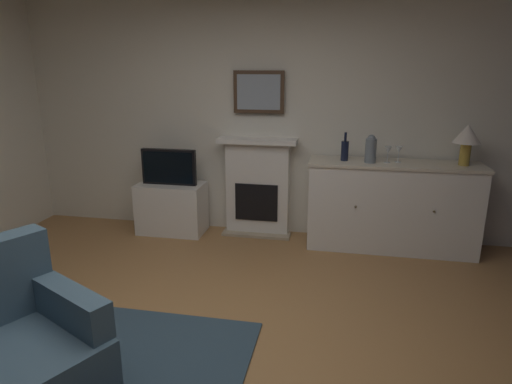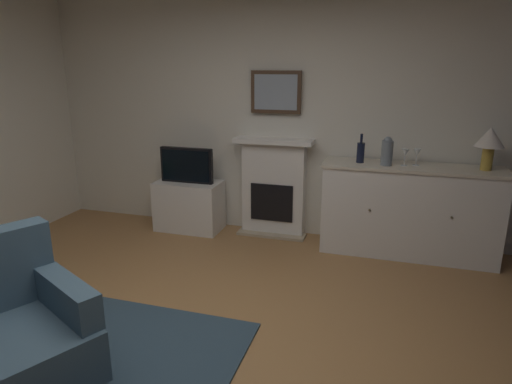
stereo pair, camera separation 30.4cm
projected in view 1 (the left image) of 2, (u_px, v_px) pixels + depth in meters
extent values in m
cube|color=#9E7042|center=(199.00, 371.00, 2.89)|extent=(5.68, 5.10, 0.10)
cube|color=silver|center=(266.00, 112.00, 4.88)|extent=(5.68, 0.06, 2.75)
cube|color=white|center=(258.00, 189.00, 5.01)|extent=(0.70, 0.18, 1.05)
cube|color=tan|center=(256.00, 234.00, 5.06)|extent=(0.77, 0.20, 0.03)
cube|color=black|center=(256.00, 202.00, 4.96)|extent=(0.48, 0.02, 0.42)
cube|color=white|center=(257.00, 141.00, 4.83)|extent=(0.87, 0.27, 0.05)
cube|color=#473323|center=(259.00, 92.00, 4.75)|extent=(0.55, 0.03, 0.45)
cube|color=#8C99A8|center=(258.00, 92.00, 4.74)|extent=(0.47, 0.01, 0.37)
cube|color=white|center=(391.00, 208.00, 4.59)|extent=(1.69, 0.45, 0.90)
cube|color=beige|center=(395.00, 164.00, 4.46)|extent=(1.72, 0.48, 0.03)
sphere|color=brown|center=(356.00, 207.00, 4.42)|extent=(0.02, 0.02, 0.02)
sphere|color=brown|center=(434.00, 211.00, 4.28)|extent=(0.02, 0.02, 0.02)
cylinder|color=#B79338|center=(465.00, 154.00, 4.31)|extent=(0.10, 0.10, 0.22)
cone|color=silver|center=(468.00, 134.00, 4.25)|extent=(0.26, 0.26, 0.18)
cylinder|color=black|center=(345.00, 151.00, 4.53)|extent=(0.08, 0.08, 0.20)
cylinder|color=black|center=(346.00, 137.00, 4.49)|extent=(0.03, 0.03, 0.09)
cylinder|color=silver|center=(387.00, 162.00, 4.45)|extent=(0.06, 0.06, 0.00)
cylinder|color=silver|center=(387.00, 158.00, 4.44)|extent=(0.01, 0.01, 0.09)
cone|color=silver|center=(388.00, 150.00, 4.41)|extent=(0.07, 0.07, 0.07)
cylinder|color=silver|center=(398.00, 162.00, 4.47)|extent=(0.06, 0.06, 0.00)
cylinder|color=silver|center=(398.00, 157.00, 4.46)|extent=(0.01, 0.01, 0.09)
cone|color=silver|center=(399.00, 149.00, 4.44)|extent=(0.07, 0.07, 0.07)
cylinder|color=slate|center=(371.00, 151.00, 4.42)|extent=(0.11, 0.11, 0.24)
sphere|color=slate|center=(372.00, 139.00, 4.39)|extent=(0.08, 0.08, 0.08)
cube|color=white|center=(172.00, 208.00, 5.10)|extent=(0.75, 0.42, 0.58)
cube|color=black|center=(169.00, 167.00, 4.94)|extent=(0.62, 0.06, 0.40)
cube|color=black|center=(168.00, 168.00, 4.91)|extent=(0.57, 0.01, 0.35)
cube|color=#3F596B|center=(18.00, 372.00, 2.42)|extent=(1.06, 1.04, 0.32)
cube|color=#3F596B|center=(67.00, 304.00, 2.59)|extent=(0.71, 0.45, 0.22)
cylinder|color=#473323|center=(48.00, 352.00, 2.92)|extent=(0.05, 0.05, 0.10)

